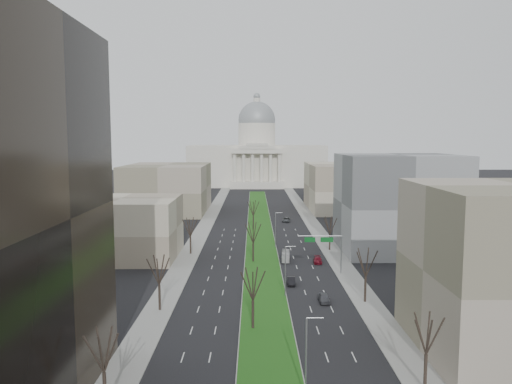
{
  "coord_description": "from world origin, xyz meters",
  "views": [
    {
      "loc": [
        -1.87,
        -30.79,
        27.9
      ],
      "look_at": [
        -1.24,
        104.48,
        13.41
      ],
      "focal_mm": 35.0,
      "sensor_mm": 36.0,
      "label": 1
    }
  ],
  "objects_px": {
    "car_grey_near": "(324,298)",
    "car_red": "(318,260)",
    "car_black": "(291,281)",
    "car_grey_far": "(286,220)",
    "box_van": "(286,256)"
  },
  "relations": [
    {
      "from": "car_red",
      "to": "box_van",
      "type": "relative_size",
      "value": 0.61
    },
    {
      "from": "car_grey_near",
      "to": "car_red",
      "type": "xyz_separation_m",
      "value": [
        2.38,
        27.09,
        -0.08
      ]
    },
    {
      "from": "car_grey_far",
      "to": "box_van",
      "type": "height_order",
      "value": "box_van"
    },
    {
      "from": "car_black",
      "to": "car_red",
      "type": "xyz_separation_m",
      "value": [
        7.25,
        16.67,
        -0.04
      ]
    },
    {
      "from": "car_grey_near",
      "to": "car_black",
      "type": "bearing_deg",
      "value": 115.36
    },
    {
      "from": "car_grey_near",
      "to": "car_grey_far",
      "type": "bearing_deg",
      "value": 91.04
    },
    {
      "from": "car_black",
      "to": "car_red",
      "type": "distance_m",
      "value": 18.18
    },
    {
      "from": "car_black",
      "to": "box_van",
      "type": "distance_m",
      "value": 19.11
    },
    {
      "from": "car_grey_near",
      "to": "car_grey_far",
      "type": "distance_m",
      "value": 83.16
    },
    {
      "from": "car_black",
      "to": "car_grey_far",
      "type": "distance_m",
      "value": 72.83
    },
    {
      "from": "car_black",
      "to": "box_van",
      "type": "height_order",
      "value": "box_van"
    },
    {
      "from": "box_van",
      "to": "car_grey_near",
      "type": "bearing_deg",
      "value": -76.85
    },
    {
      "from": "box_van",
      "to": "car_grey_far",
      "type": "bearing_deg",
      "value": 90.29
    },
    {
      "from": "car_grey_far",
      "to": "box_van",
      "type": "relative_size",
      "value": 0.69
    },
    {
      "from": "car_grey_far",
      "to": "box_van",
      "type": "bearing_deg",
      "value": -86.0
    }
  ]
}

